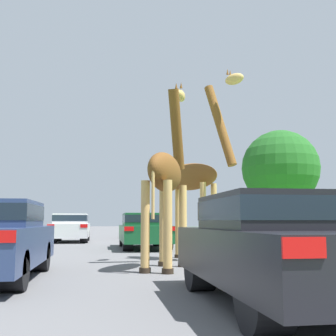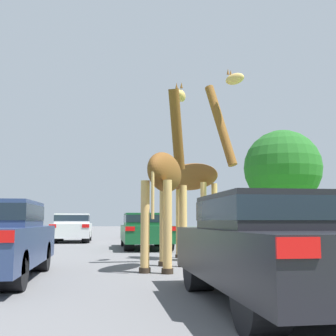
{
  "view_description": "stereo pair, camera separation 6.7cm",
  "coord_description": "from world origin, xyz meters",
  "views": [
    {
      "loc": [
        -0.71,
        0.82,
        1.06
      ],
      "look_at": [
        0.72,
        10.16,
        2.26
      ],
      "focal_mm": 45.0,
      "sensor_mm": 36.0,
      "label": 1
    },
    {
      "loc": [
        -0.64,
        0.81,
        1.06
      ],
      "look_at": [
        0.72,
        10.16,
        2.26
      ],
      "focal_mm": 45.0,
      "sensor_mm": 36.0,
      "label": 2
    }
  ],
  "objects": [
    {
      "name": "car_queue_right",
      "position": [
        0.89,
        17.53,
        0.74
      ],
      "size": [
        1.78,
        4.76,
        1.37
      ],
      "color": "#144C28",
      "rests_on": "ground"
    },
    {
      "name": "giraffe_near_road",
      "position": [
        0.72,
        10.29,
        2.08
      ],
      "size": [
        1.48,
        2.68,
        4.69
      ],
      "rotation": [
        0.0,
        0.0,
        -0.42
      ],
      "color": "tan",
      "rests_on": "ground"
    },
    {
      "name": "giraffe_companion",
      "position": [
        1.8,
        12.32,
        2.29
      ],
      "size": [
        2.08,
        2.37,
        5.14
      ],
      "rotation": [
        0.0,
        0.0,
        -2.44
      ],
      "color": "tan",
      "rests_on": "ground"
    },
    {
      "name": "sign_post",
      "position": [
        4.59,
        15.97,
        1.03
      ],
      "size": [
        0.7,
        0.08,
        1.48
      ],
      "color": "#4C3823",
      "rests_on": "ground"
    },
    {
      "name": "car_queue_left",
      "position": [
        1.86,
        27.85,
        0.72
      ],
      "size": [
        1.97,
        4.6,
        1.33
      ],
      "color": "#561914",
      "rests_on": "ground"
    },
    {
      "name": "car_far_ahead",
      "position": [
        -2.36,
        23.19,
        0.76
      ],
      "size": [
        1.86,
        4.03,
        1.44
      ],
      "color": "silver",
      "rests_on": "ground"
    },
    {
      "name": "car_lead_maroon",
      "position": [
        1.55,
        6.0,
        0.76
      ],
      "size": [
        1.91,
        4.39,
        1.4
      ],
      "color": "black",
      "rests_on": "ground"
    },
    {
      "name": "tree_centre_back",
      "position": [
        11.31,
        28.11,
        4.66
      ],
      "size": [
        5.29,
        5.29,
        7.32
      ],
      "color": "brown",
      "rests_on": "ground"
    },
    {
      "name": "road",
      "position": [
        0.0,
        30.0,
        0.0
      ],
      "size": [
        7.64,
        120.0,
        0.0
      ],
      "color": "#5B5B5E",
      "rests_on": "ground"
    }
  ]
}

